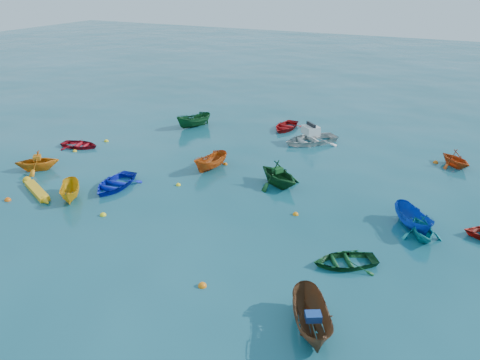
% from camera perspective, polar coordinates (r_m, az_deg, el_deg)
% --- Properties ---
extents(ground, '(160.00, 160.00, 0.00)m').
position_cam_1_polar(ground, '(24.46, -5.17, -5.18)').
color(ground, '#0B4550').
rests_on(ground, ground).
extents(dinghy_blue_sw, '(2.80, 3.67, 0.71)m').
position_cam_1_polar(dinghy_blue_sw, '(29.18, -15.00, -0.86)').
color(dinghy_blue_sw, '#0F1FBB').
rests_on(dinghy_blue_sw, ground).
extents(sampan_brown_mid, '(2.71, 3.56, 1.30)m').
position_cam_1_polar(sampan_brown_mid, '(18.03, 8.66, -17.73)').
color(sampan_brown_mid, brown).
rests_on(sampan_brown_mid, ground).
extents(dinghy_orange_w, '(3.59, 3.54, 1.43)m').
position_cam_1_polar(dinghy_orange_w, '(33.40, -23.35, 1.15)').
color(dinghy_orange_w, orange).
rests_on(dinghy_orange_w, ground).
extents(sampan_yellow_mid, '(2.51, 2.74, 1.05)m').
position_cam_1_polar(sampan_yellow_mid, '(28.51, -19.84, -2.14)').
color(sampan_yellow_mid, gold).
rests_on(sampan_yellow_mid, ground).
extents(dinghy_green_e, '(3.52, 3.29, 0.59)m').
position_cam_1_polar(dinghy_green_e, '(21.65, 12.61, -10.02)').
color(dinghy_green_e, '#10471E').
rests_on(dinghy_green_e, ground).
extents(dinghy_cyan_se, '(2.77, 2.92, 1.21)m').
position_cam_1_polar(dinghy_cyan_se, '(24.73, 21.15, -6.53)').
color(dinghy_cyan_se, teal).
rests_on(dinghy_cyan_se, ground).
extents(dinghy_red_nw, '(3.16, 2.50, 0.59)m').
position_cam_1_polar(dinghy_red_nw, '(36.61, -18.91, 3.81)').
color(dinghy_red_nw, '#A00D19').
rests_on(dinghy_red_nw, ground).
extents(sampan_orange_n, '(1.66, 3.12, 1.14)m').
position_cam_1_polar(sampan_orange_n, '(30.78, -3.52, 1.30)').
color(sampan_orange_n, '#BB4D11').
rests_on(sampan_orange_n, ground).
extents(dinghy_green_n, '(4.05, 3.88, 1.65)m').
position_cam_1_polar(dinghy_green_n, '(28.57, 4.67, -0.62)').
color(dinghy_green_n, '#0F421A').
rests_on(dinghy_green_n, ground).
extents(sampan_blue_far, '(2.72, 3.09, 1.17)m').
position_cam_1_polar(sampan_blue_far, '(25.41, 20.21, -5.53)').
color(sampan_blue_far, '#0D3CA8').
rests_on(sampan_blue_far, ground).
extents(dinghy_red_far, '(2.46, 3.33, 0.67)m').
position_cam_1_polar(dinghy_red_far, '(38.89, 5.57, 6.20)').
color(dinghy_red_far, '#AE0E0F').
rests_on(dinghy_red_far, ground).
extents(dinghy_orange_far, '(3.13, 3.12, 1.25)m').
position_cam_1_polar(dinghy_orange_far, '(34.36, 24.66, 1.54)').
color(dinghy_orange_far, '#C44412').
rests_on(dinghy_orange_far, ground).
extents(sampan_green_far, '(2.55, 3.36, 1.23)m').
position_cam_1_polar(sampan_green_far, '(39.42, -5.59, 6.45)').
color(sampan_green_far, '#114920').
rests_on(sampan_green_far, ground).
extents(kayak_yellow, '(3.63, 2.11, 0.37)m').
position_cam_1_polar(kayak_yellow, '(29.96, -23.47, -1.46)').
color(kayak_yellow, gold).
rests_on(kayak_yellow, ground).
extents(motorboat_white, '(5.06, 5.17, 1.48)m').
position_cam_1_polar(motorboat_white, '(35.90, 8.52, 4.49)').
color(motorboat_white, silver).
rests_on(motorboat_white, ground).
extents(tarp_blue_a, '(0.70, 0.64, 0.27)m').
position_cam_1_polar(tarp_blue_a, '(17.41, 8.92, -16.12)').
color(tarp_blue_a, navy).
rests_on(tarp_blue_a, sampan_brown_mid).
extents(tarp_orange_a, '(0.70, 0.72, 0.28)m').
position_cam_1_polar(tarp_orange_a, '(33.09, -23.50, 2.52)').
color(tarp_orange_a, '#C06A13').
rests_on(tarp_orange_a, dinghy_orange_w).
extents(tarp_green_b, '(0.66, 0.72, 0.28)m').
position_cam_1_polar(tarp_green_b, '(28.25, 4.61, 1.22)').
color(tarp_green_b, '#134F1E').
rests_on(tarp_green_b, dinghy_green_n).
extents(buoy_or_a, '(0.37, 0.37, 0.37)m').
position_cam_1_polar(buoy_or_a, '(29.71, -26.45, -2.25)').
color(buoy_or_a, '#DD590C').
rests_on(buoy_or_a, ground).
extents(buoy_ye_a, '(0.34, 0.34, 0.34)m').
position_cam_1_polar(buoy_ye_a, '(26.08, -16.35, -4.17)').
color(buoy_ye_a, yellow).
rests_on(buoy_ye_a, ground).
extents(buoy_or_b, '(0.37, 0.37, 0.37)m').
position_cam_1_polar(buoy_or_b, '(19.93, -4.62, -12.79)').
color(buoy_or_b, orange).
rests_on(buoy_or_b, ground).
extents(buoy_ye_b, '(0.30, 0.30, 0.30)m').
position_cam_1_polar(buoy_ye_b, '(35.84, -19.49, 3.29)').
color(buoy_ye_b, yellow).
rests_on(buoy_ye_b, ground).
extents(buoy_or_c, '(0.30, 0.30, 0.30)m').
position_cam_1_polar(buoy_or_c, '(31.51, -1.80, 1.90)').
color(buoy_or_c, orange).
rests_on(buoy_or_c, ground).
extents(buoy_ye_c, '(0.30, 0.30, 0.30)m').
position_cam_1_polar(buoy_ye_c, '(28.69, -7.54, -0.65)').
color(buoy_ye_c, yellow).
rests_on(buoy_ye_c, ground).
extents(buoy_or_d, '(0.32, 0.32, 0.32)m').
position_cam_1_polar(buoy_or_d, '(25.28, 6.78, -4.22)').
color(buoy_or_d, orange).
rests_on(buoy_or_d, ground).
extents(buoy_ye_d, '(0.34, 0.34, 0.34)m').
position_cam_1_polar(buoy_ye_d, '(37.25, -15.98, 4.54)').
color(buoy_ye_d, yellow).
rests_on(buoy_ye_d, ground).
extents(buoy_or_e, '(0.35, 0.35, 0.35)m').
position_cam_1_polar(buoy_or_e, '(34.44, 22.73, 1.94)').
color(buoy_or_e, '#D25B0B').
rests_on(buoy_or_e, ground).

